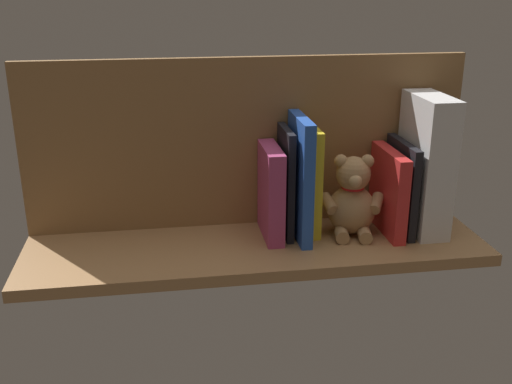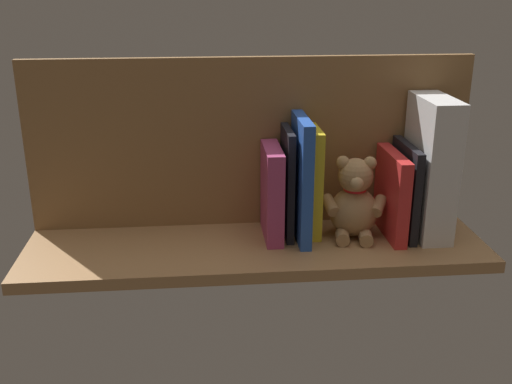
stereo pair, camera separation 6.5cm
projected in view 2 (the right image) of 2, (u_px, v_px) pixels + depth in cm
name	position (u px, v px, depth cm)	size (l,w,h in cm)	color
ground_plane	(256.00, 247.00, 114.93)	(86.83, 25.20, 2.20)	#A87A4C
shelf_back_panel	(251.00, 143.00, 118.57)	(86.83, 1.50, 33.54)	olive
dictionary_thick_white	(430.00, 167.00, 114.46)	(6.00, 14.97, 26.88)	white
book_0	(405.00, 190.00, 115.94)	(1.54, 14.40, 17.96)	black
book_1	(392.00, 194.00, 115.53)	(2.41, 15.29, 16.49)	red
teddy_bear	(354.00, 202.00, 115.18)	(12.80, 11.33, 16.01)	tan
book_2	(314.00, 182.00, 115.80)	(1.90, 10.34, 20.95)	yellow
book_3	(301.00, 179.00, 113.25)	(2.12, 14.34, 23.53)	blue
book_4	(287.00, 183.00, 114.92)	(1.35, 11.20, 21.08)	black
book_5	(272.00, 193.00, 114.44)	(3.19, 12.84, 17.83)	#B23F72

